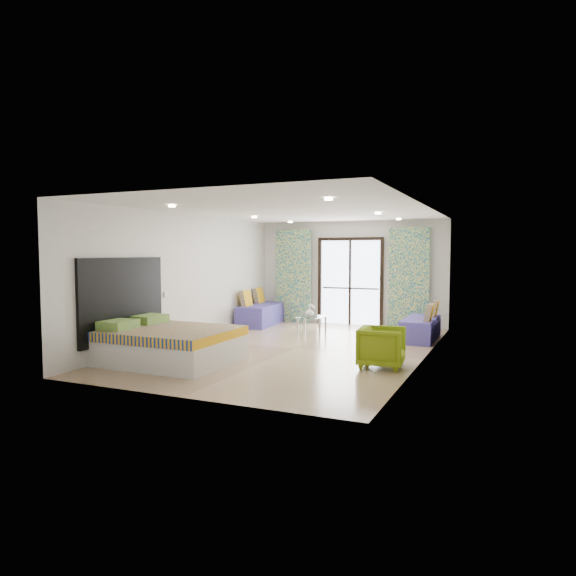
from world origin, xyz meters
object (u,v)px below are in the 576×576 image
at_px(daybed_right, 421,328).
at_px(armchair, 382,345).
at_px(coffee_table, 312,318).
at_px(bed, 169,345).
at_px(daybed_left, 261,313).

bearing_deg(daybed_right, armchair, -93.21).
xyz_separation_m(coffee_table, armchair, (2.35, -2.88, 0.01)).
distance_m(bed, daybed_right, 5.46).
xyz_separation_m(daybed_left, coffee_table, (1.74, -0.81, 0.06)).
bearing_deg(daybed_left, coffee_table, -30.73).
bearing_deg(daybed_left, armchair, -47.86).
relative_size(daybed_left, daybed_right, 1.16).
bearing_deg(daybed_left, bed, -88.26).
xyz_separation_m(bed, daybed_right, (3.59, 4.11, -0.05)).
height_order(daybed_left, coffee_table, daybed_left).
distance_m(daybed_right, armchair, 3.00).
relative_size(daybed_right, armchair, 2.30).
distance_m(bed, daybed_left, 4.83).
bearing_deg(bed, daybed_left, 97.58).
height_order(daybed_right, coffee_table, daybed_right).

